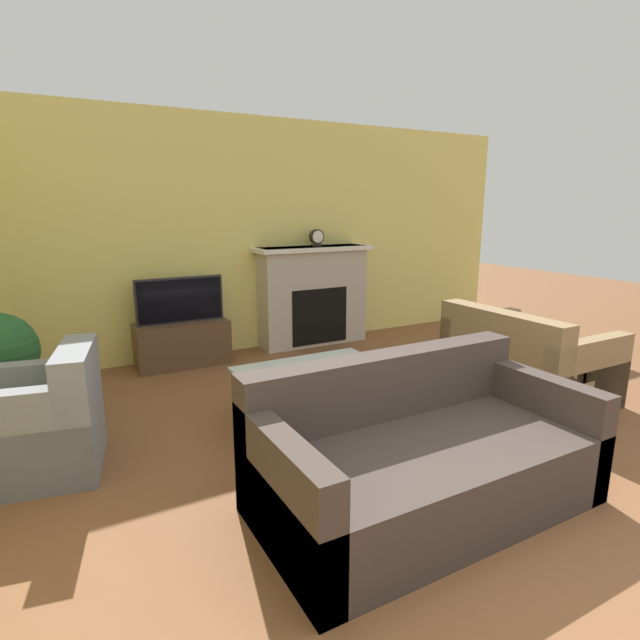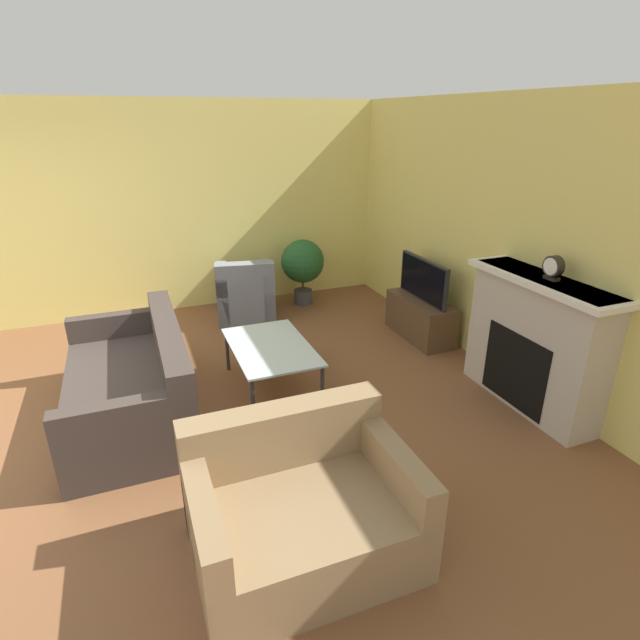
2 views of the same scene
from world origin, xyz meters
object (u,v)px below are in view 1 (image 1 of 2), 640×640
at_px(armchair_by_window, 34,429).
at_px(mantel_clock, 317,237).
at_px(couch_sectional, 420,457).
at_px(couch_loveseat, 524,365).
at_px(tv, 180,300).
at_px(coffee_table, 313,373).

xyz_separation_m(armchair_by_window, mantel_clock, (3.11, 1.90, 1.03)).
relative_size(couch_sectional, couch_loveseat, 1.50).
xyz_separation_m(couch_loveseat, armchair_by_window, (-3.89, 0.60, 0.01)).
distance_m(tv, couch_loveseat, 3.49).
distance_m(couch_loveseat, coffee_table, 2.01).
height_order(couch_sectional, coffee_table, couch_sectional).
relative_size(armchair_by_window, mantel_clock, 4.70).
relative_size(couch_sectional, armchair_by_window, 2.00).
height_order(tv, couch_sectional, tv).
bearing_deg(mantel_clock, tv, -176.44).
xyz_separation_m(tv, coffee_table, (0.53, -2.01, -0.30)).
height_order(couch_sectional, armchair_by_window, same).
height_order(armchair_by_window, coffee_table, armchair_by_window).
bearing_deg(coffee_table, couch_loveseat, -11.14).
relative_size(armchair_by_window, coffee_table, 0.84).
bearing_deg(armchair_by_window, tv, 152.93).
bearing_deg(armchair_by_window, couch_loveseat, 91.94).
distance_m(coffee_table, mantel_clock, 2.59).
bearing_deg(coffee_table, tv, 104.88).
distance_m(tv, mantel_clock, 1.82).
height_order(couch_sectional, couch_loveseat, same).
bearing_deg(couch_loveseat, mantel_clock, 17.33).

